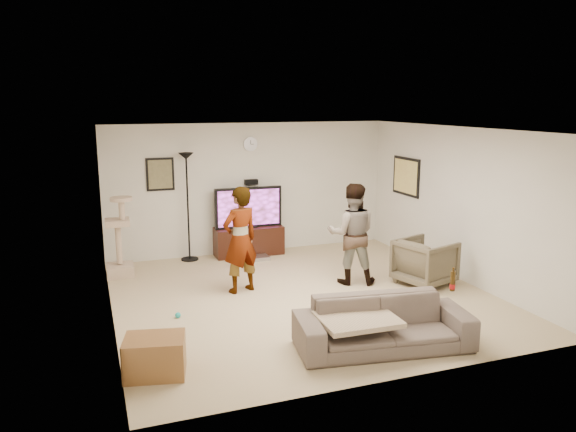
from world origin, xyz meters
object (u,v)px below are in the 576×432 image
object	(u,v)px
tv	(248,207)
person_left	(240,240)
sofa	(383,324)
tv_stand	(249,241)
side_table	(155,356)
floor_lamp	(188,207)
armchair	(425,262)
cat_tree	(118,237)
person_right	(352,234)
beer_bottle	(453,281)

from	to	relation	value
tv	person_left	world-z (taller)	person_left
tv	sofa	bearing A→B (deg)	-85.49
tv_stand	tv	bearing A→B (deg)	180.00
side_table	tv_stand	bearing A→B (deg)	61.86
floor_lamp	armchair	world-z (taller)	floor_lamp
tv	cat_tree	bearing A→B (deg)	-167.44
armchair	person_left	bearing A→B (deg)	59.74
person_right	sofa	size ratio (longest dim) A/B	0.79
sofa	tv_stand	bearing A→B (deg)	103.12
tv_stand	tv	world-z (taller)	tv
floor_lamp	beer_bottle	distance (m)	5.19
person_left	side_table	size ratio (longest dim) A/B	2.59
cat_tree	armchair	size ratio (longest dim) A/B	1.68
person_left	person_right	distance (m)	1.81
floor_lamp	side_table	distance (m)	4.53
tv_stand	beer_bottle	bearing A→B (deg)	-73.85
tv	floor_lamp	xyz separation A→B (m)	(-1.14, 0.04, 0.07)
tv_stand	beer_bottle	xyz separation A→B (m)	(1.31, -4.52, 0.46)
person_right	side_table	size ratio (longest dim) A/B	2.56
beer_bottle	person_right	bearing A→B (deg)	95.22
tv_stand	person_right	bearing A→B (deg)	-63.30
floor_lamp	cat_tree	distance (m)	1.44
floor_lamp	armchair	size ratio (longest dim) A/B	2.45
tv	armchair	bearing A→B (deg)	-50.77
cat_tree	armchair	bearing A→B (deg)	-24.83
tv_stand	cat_tree	bearing A→B (deg)	-167.44
person_left	side_table	world-z (taller)	person_left
beer_bottle	armchair	xyz separation A→B (m)	(0.86, 1.87, -0.36)
person_left	armchair	world-z (taller)	person_left
tv_stand	sofa	world-z (taller)	sofa
cat_tree	floor_lamp	bearing A→B (deg)	24.51
person_left	armchair	size ratio (longest dim) A/B	2.03
tv_stand	side_table	world-z (taller)	tv_stand
tv_stand	cat_tree	xyz separation A→B (m)	(-2.41, -0.54, 0.41)
floor_lamp	person_left	size ratio (longest dim) A/B	1.21
armchair	floor_lamp	bearing A→B (deg)	33.72
sofa	cat_tree	bearing A→B (deg)	133.41
tv	beer_bottle	size ratio (longest dim) A/B	5.18
tv_stand	floor_lamp	world-z (taller)	floor_lamp
tv_stand	person_left	xyz separation A→B (m)	(-0.70, -1.98, 0.55)
person_right	cat_tree	bearing A→B (deg)	-3.34
armchair	tv_stand	bearing A→B (deg)	22.22
floor_lamp	side_table	world-z (taller)	floor_lamp
tv_stand	person_left	distance (m)	2.17
cat_tree	armchair	world-z (taller)	cat_tree
beer_bottle	side_table	world-z (taller)	beer_bottle
person_left	sofa	distance (m)	2.80
armchair	sofa	bearing A→B (deg)	118.80
cat_tree	armchair	distance (m)	5.06
armchair	beer_bottle	bearing A→B (deg)	138.24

